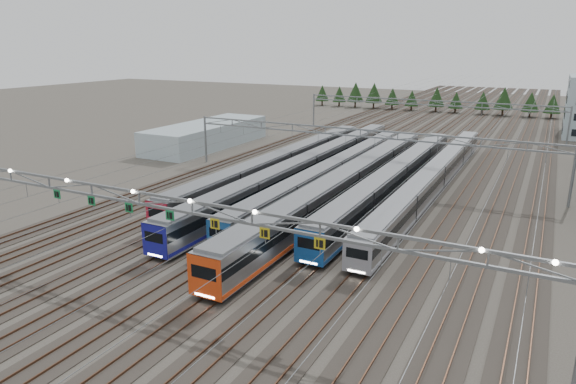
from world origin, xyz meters
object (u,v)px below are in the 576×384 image
at_px(train_a, 283,163).
at_px(gantry_far, 428,107).
at_px(train_f, 435,177).
at_px(gantry_mid, 360,139).
at_px(train_e, 396,178).
at_px(west_shed, 207,135).
at_px(train_b, 308,167).
at_px(train_d, 347,185).
at_px(train_c, 333,173).
at_px(gantry_near, 191,210).

distance_m(train_a, gantry_far, 49.64).
distance_m(train_f, gantry_mid, 12.07).
bearing_deg(train_e, west_shed, 159.70).
bearing_deg(train_b, west_shed, 152.28).
bearing_deg(train_d, train_c, 126.61).
bearing_deg(train_d, train_a, 150.48).
bearing_deg(train_d, gantry_far, 92.31).
height_order(train_f, gantry_near, gantry_near).
bearing_deg(gantry_mid, train_c, -115.33).
xyz_separation_m(train_e, gantry_mid, (-6.75, 4.00, 4.20)).
distance_m(train_c, west_shed, 38.08).
bearing_deg(gantry_far, train_f, -76.06).
xyz_separation_m(train_a, gantry_mid, (11.25, 3.17, 4.21)).
xyz_separation_m(gantry_near, gantry_far, (0.05, 85.12, -0.70)).
height_order(train_b, west_shed, west_shed).
distance_m(train_c, gantry_near, 35.79).
height_order(train_f, gantry_mid, gantry_mid).
bearing_deg(train_c, train_e, 4.80).
xyz_separation_m(train_c, west_shed, (-34.21, 16.73, 0.24)).
relative_size(gantry_near, gantry_mid, 1.00).
bearing_deg(west_shed, train_f, -14.46).
height_order(train_c, train_f, train_c).
bearing_deg(gantry_mid, train_f, -1.64).
distance_m(train_b, train_f, 18.30).
bearing_deg(train_c, gantry_far, 87.41).
height_order(gantry_near, gantry_far, gantry_near).
xyz_separation_m(train_e, train_f, (4.50, 3.68, -0.17)).
bearing_deg(train_a, train_f, 7.21).
height_order(train_a, train_b, train_a).
height_order(train_a, gantry_near, gantry_near).
distance_m(train_c, gantry_mid, 6.81).
relative_size(train_a, train_d, 0.92).
bearing_deg(gantry_mid, train_e, -30.64).
bearing_deg(gantry_near, gantry_far, 89.97).
bearing_deg(gantry_far, train_a, -103.15).
relative_size(gantry_mid, gantry_far, 1.00).
xyz_separation_m(train_f, gantry_far, (-11.25, 45.32, 4.36)).
bearing_deg(train_e, train_f, 39.25).
height_order(train_b, train_e, train_e).
distance_m(gantry_near, west_shed, 63.74).
xyz_separation_m(train_a, train_f, (22.50, 2.85, -0.15)).
bearing_deg(train_d, train_f, 49.37).
height_order(train_c, gantry_far, gantry_far).
relative_size(train_e, train_f, 0.89).
bearing_deg(west_shed, gantry_far, 42.17).
height_order(train_a, gantry_mid, gantry_mid).
bearing_deg(train_c, train_a, 170.01).
bearing_deg(train_c, gantry_mid, 64.67).
xyz_separation_m(train_d, gantry_mid, (-2.25, 10.81, 4.05)).
distance_m(train_a, train_e, 18.02).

